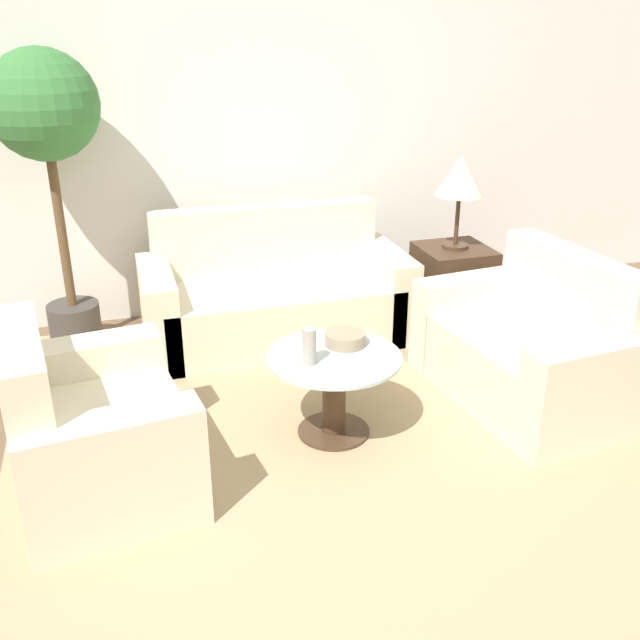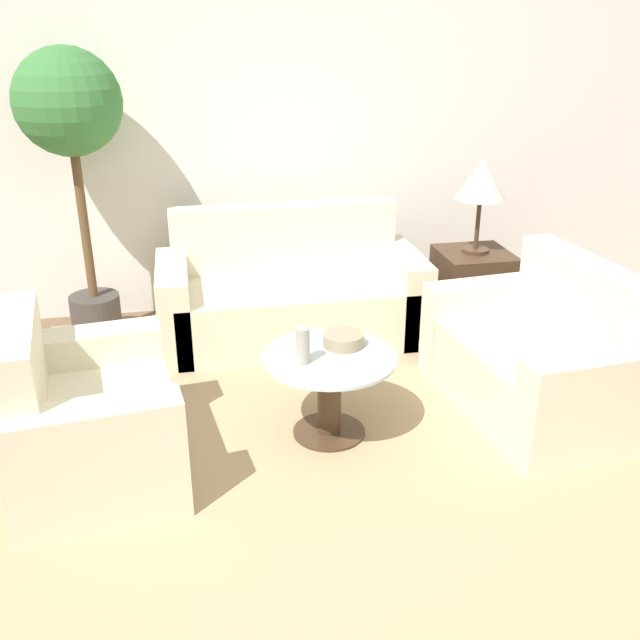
{
  "view_description": "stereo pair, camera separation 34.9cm",
  "coord_description": "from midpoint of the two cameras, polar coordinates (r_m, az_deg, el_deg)",
  "views": [
    {
      "loc": [
        -0.86,
        -2.34,
        2.04
      ],
      "look_at": [
        0.15,
        1.0,
        0.55
      ],
      "focal_mm": 40.0,
      "sensor_mm": 36.0,
      "label": 1
    },
    {
      "loc": [
        -0.52,
        -2.42,
        2.04
      ],
      "look_at": [
        0.15,
        1.0,
        0.55
      ],
      "focal_mm": 40.0,
      "sensor_mm": 36.0,
      "label": 2
    }
  ],
  "objects": [
    {
      "name": "ground_plane",
      "position": [
        3.21,
        4.15,
        -16.4
      ],
      "size": [
        14.0,
        14.0,
        0.0
      ],
      "primitive_type": "plane",
      "color": "brown"
    },
    {
      "name": "wall_back",
      "position": [
        5.19,
        -3.37,
        14.9
      ],
      "size": [
        10.0,
        0.06,
        2.6
      ],
      "color": "white",
      "rests_on": "ground_plane"
    },
    {
      "name": "rug",
      "position": [
        3.83,
        3.37,
        -9.05
      ],
      "size": [
        3.32,
        3.51,
        0.01
      ],
      "color": "tan",
      "rests_on": "ground_plane"
    },
    {
      "name": "sofa_main",
      "position": [
        4.87,
        -0.39,
        1.92
      ],
      "size": [
        1.76,
        0.81,
        0.85
      ],
      "color": "beige",
      "rests_on": "ground_plane"
    },
    {
      "name": "armchair",
      "position": [
        3.51,
        -15.92,
        -8.03
      ],
      "size": [
        0.87,
        1.09,
        0.82
      ],
      "rotation": [
        0.0,
        0.0,
        1.7
      ],
      "color": "beige",
      "rests_on": "ground_plane"
    },
    {
      "name": "loveseat",
      "position": [
        4.19,
        19.7,
        -3.18
      ],
      "size": [
        0.9,
        1.33,
        0.84
      ],
      "rotation": [
        0.0,
        0.0,
        -1.47
      ],
      "color": "beige",
      "rests_on": "ground_plane"
    },
    {
      "name": "coffee_table",
      "position": [
        3.68,
        3.47,
        -5.23
      ],
      "size": [
        0.69,
        0.69,
        0.46
      ],
      "color": "#422D1E",
      "rests_on": "ground_plane"
    },
    {
      "name": "side_table",
      "position": [
        5.1,
        13.98,
        2.25
      ],
      "size": [
        0.48,
        0.48,
        0.56
      ],
      "color": "#422D1E",
      "rests_on": "ground_plane"
    },
    {
      "name": "table_lamp",
      "position": [
        4.89,
        14.85,
        10.68
      ],
      "size": [
        0.33,
        0.33,
        0.64
      ],
      "color": "#422D1E",
      "rests_on": "side_table"
    },
    {
      "name": "potted_plant",
      "position": [
        4.75,
        -17.27,
        14.47
      ],
      "size": [
        0.66,
        0.66,
        1.89
      ],
      "color": "#3D3833",
      "rests_on": "ground_plane"
    },
    {
      "name": "vase",
      "position": [
        3.49,
        1.46,
        -2.13
      ],
      "size": [
        0.07,
        0.07,
        0.19
      ],
      "color": "#9E998E",
      "rests_on": "coffee_table"
    },
    {
      "name": "bowl",
      "position": [
        3.71,
        4.57,
        -1.62
      ],
      "size": [
        0.21,
        0.21,
        0.07
      ],
      "color": "gray",
      "rests_on": "coffee_table"
    }
  ]
}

